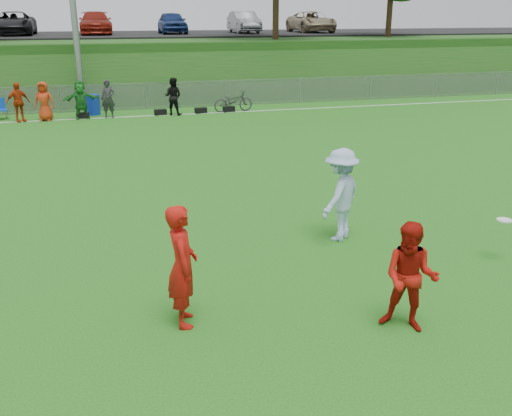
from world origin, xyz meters
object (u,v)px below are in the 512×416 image
object	(u,v)px
frisbee	(504,220)
bicycle	(233,101)
player_red_left	(182,266)
player_blue	(341,195)
player_red_center	(411,278)
recycling_bin	(93,105)

from	to	relation	value
frisbee	bicycle	xyz separation A→B (m)	(-1.05, 18.11, -0.32)
player_red_left	player_blue	distance (m)	4.47
player_red_center	recycling_bin	xyz separation A→B (m)	(-4.48, 20.77, -0.39)
frisbee	recycling_bin	bearing A→B (deg)	111.54
frisbee	bicycle	size ratio (longest dim) A/B	0.15
player_red_left	player_red_center	bearing A→B (deg)	-104.43
player_blue	bicycle	world-z (taller)	player_blue
recycling_bin	bicycle	world-z (taller)	bicycle
player_red_center	bicycle	size ratio (longest dim) A/B	0.89
recycling_bin	frisbee	bearing A→B (deg)	-68.46
frisbee	player_red_center	bearing A→B (deg)	-149.26
player_blue	frisbee	world-z (taller)	player_blue
player_red_center	player_blue	bearing A→B (deg)	121.28
recycling_bin	bicycle	xyz separation A→B (m)	(6.44, -0.88, 0.04)
player_blue	frisbee	xyz separation A→B (m)	(2.57, -1.83, -0.15)
player_blue	bicycle	distance (m)	16.35
player_blue	player_red_left	bearing A→B (deg)	-5.46
player_red_center	frisbee	bearing A→B (deg)	68.97
player_red_center	frisbee	xyz separation A→B (m)	(3.01, 1.79, -0.03)
recycling_bin	player_red_left	bearing A→B (deg)	-86.32
player_red_left	bicycle	bearing A→B (deg)	-11.54
player_red_left	frisbee	bearing A→B (deg)	-79.50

